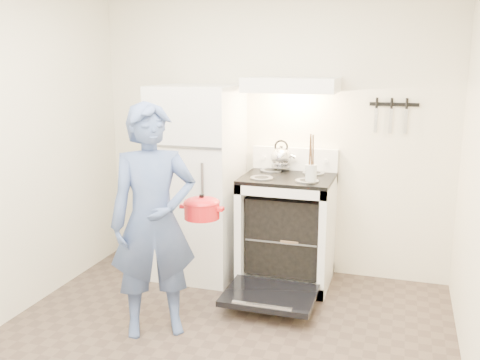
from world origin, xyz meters
name	(u,v)px	position (x,y,z in m)	size (l,w,h in m)	color
back_wall	(272,135)	(0.00, 1.80, 1.25)	(3.20, 0.02, 2.50)	white
refrigerator	(198,182)	(-0.58, 1.45, 0.85)	(0.70, 0.70, 1.70)	white
stove_body	(287,231)	(0.23, 1.48, 0.46)	(0.76, 0.65, 0.92)	white
cooktop	(288,178)	(0.23, 1.48, 0.94)	(0.76, 0.65, 0.03)	black
backsplash	(295,159)	(0.23, 1.76, 1.05)	(0.76, 0.07, 0.20)	white
oven_door	(270,295)	(0.23, 0.88, 0.12)	(0.70, 0.54, 0.04)	black
oven_rack	(287,233)	(0.23, 1.48, 0.44)	(0.60, 0.52, 0.01)	slate
range_hood	(292,85)	(0.23, 1.55, 1.71)	(0.76, 0.50, 0.12)	white
knife_strip	(394,104)	(1.05, 1.79, 1.55)	(0.40, 0.02, 0.03)	black
pizza_stone	(293,236)	(0.30, 1.39, 0.45)	(0.36, 0.36, 0.02)	#896B4E
tea_kettle	(281,156)	(0.12, 1.67, 1.09)	(0.23, 0.19, 0.27)	silver
utensil_jar	(311,173)	(0.47, 1.22, 1.05)	(0.09, 0.09, 0.13)	silver
person	(153,222)	(-0.47, 0.33, 0.82)	(0.60, 0.39, 1.64)	#32487B
dutch_oven	(202,210)	(-0.21, 0.59, 0.86)	(0.33, 0.26, 0.22)	red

